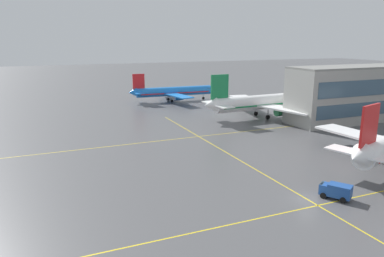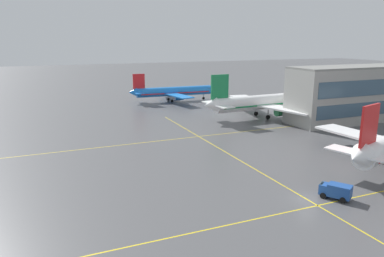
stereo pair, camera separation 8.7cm
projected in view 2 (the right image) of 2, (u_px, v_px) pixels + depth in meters
name	position (u px, v px, depth m)	size (l,w,h in m)	color
ground_plane	(307.00, 200.00, 50.23)	(600.00, 600.00, 0.00)	#4C4C4F
airliner_second_row	(267.00, 102.00, 103.00)	(40.42, 34.85, 12.57)	white
airliner_third_row	(173.00, 92.00, 129.74)	(32.26, 27.82, 10.04)	blue
taxiway_markings	(243.00, 162.00, 65.67)	(133.44, 84.78, 0.01)	yellow
service_truck_red_van	(335.00, 190.00, 50.36)	(3.74, 4.46, 2.10)	#1E4793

